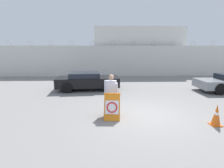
{
  "coord_description": "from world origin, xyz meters",
  "views": [
    {
      "loc": [
        -1.68,
        -7.02,
        2.76
      ],
      "look_at": [
        -1.41,
        1.54,
        1.05
      ],
      "focal_mm": 28.0,
      "sensor_mm": 36.0,
      "label": 1
    }
  ],
  "objects_px": {
    "traffic_cone_near": "(216,115)",
    "parked_car_front_coupe": "(87,81)",
    "security_guard": "(111,92)",
    "barricade_sign": "(112,106)"
  },
  "relations": [
    {
      "from": "barricade_sign",
      "to": "security_guard",
      "type": "height_order",
      "value": "security_guard"
    },
    {
      "from": "security_guard",
      "to": "parked_car_front_coupe",
      "type": "distance_m",
      "value": 4.8
    },
    {
      "from": "security_guard",
      "to": "traffic_cone_near",
      "type": "bearing_deg",
      "value": -9.35
    },
    {
      "from": "barricade_sign",
      "to": "traffic_cone_near",
      "type": "relative_size",
      "value": 1.3
    },
    {
      "from": "security_guard",
      "to": "parked_car_front_coupe",
      "type": "xyz_separation_m",
      "value": [
        -1.52,
        4.55,
        -0.31
      ]
    },
    {
      "from": "security_guard",
      "to": "traffic_cone_near",
      "type": "xyz_separation_m",
      "value": [
        3.82,
        -1.44,
        -0.55
      ]
    },
    {
      "from": "traffic_cone_near",
      "to": "parked_car_front_coupe",
      "type": "xyz_separation_m",
      "value": [
        -5.34,
        5.99,
        0.24
      ]
    },
    {
      "from": "traffic_cone_near",
      "to": "parked_car_front_coupe",
      "type": "distance_m",
      "value": 8.03
    },
    {
      "from": "barricade_sign",
      "to": "security_guard",
      "type": "bearing_deg",
      "value": 96.4
    },
    {
      "from": "security_guard",
      "to": "traffic_cone_near",
      "type": "distance_m",
      "value": 4.12
    }
  ]
}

